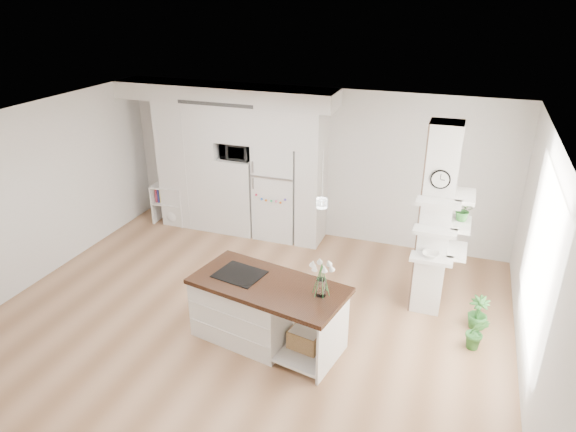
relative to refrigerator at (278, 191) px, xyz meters
name	(u,v)px	position (x,y,z in m)	size (l,w,h in m)	color
floor	(245,321)	(0.53, -2.68, -0.88)	(7.00, 6.00, 0.01)	tan
room	(240,196)	(0.53, -2.68, 0.98)	(7.04, 6.04, 2.72)	white
cabinet_wall	(230,152)	(-0.92, -0.01, 0.63)	(4.00, 0.71, 2.70)	white
refrigerator	(278,191)	(0.00, 0.00, 0.00)	(0.78, 0.69, 1.75)	white
column	(441,224)	(2.90, -1.55, 0.48)	(0.69, 0.90, 2.70)	silver
window	(540,256)	(4.00, -2.38, 0.62)	(2.40, 2.40, 0.00)	white
pendant_light	(381,189)	(2.23, -2.53, 1.24)	(0.12, 0.12, 0.10)	white
kitchen_island	(255,307)	(0.79, -2.95, -0.42)	(2.08, 1.27, 1.44)	white
bookshelf	(172,207)	(-2.14, -0.18, -0.54)	(0.67, 0.41, 0.77)	white
floor_plant_a	(477,333)	(3.52, -2.24, -0.63)	(0.27, 0.22, 0.49)	#2D6F2C
floor_plant_b	(478,313)	(3.52, -1.76, -0.64)	(0.26, 0.26, 0.47)	#2D6F2C
microwave	(237,151)	(-0.75, -0.06, 0.69)	(0.54, 0.37, 0.30)	#2D2D2D
shelf_plant	(464,210)	(3.15, -1.38, 0.65)	(0.27, 0.23, 0.30)	#2D6F2C
decor_bowl	(431,254)	(2.82, -1.78, 0.13)	(0.22, 0.22, 0.05)	white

